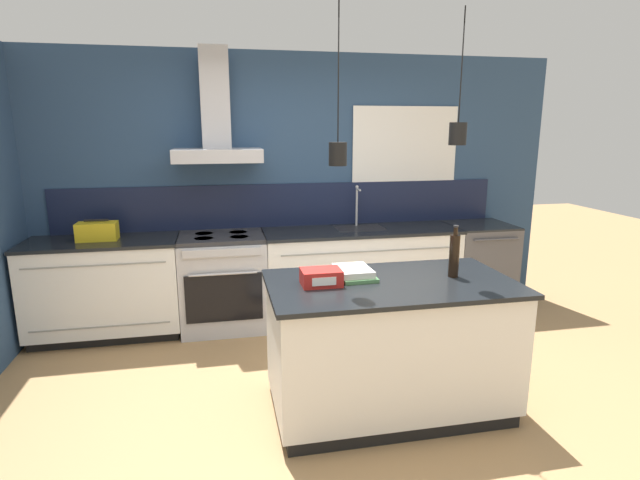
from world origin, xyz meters
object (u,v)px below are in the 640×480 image
at_px(oven_range, 223,282).
at_px(dishwasher, 477,266).
at_px(red_supply_box, 321,277).
at_px(book_stack, 354,273).
at_px(bottle_on_island, 454,255).
at_px(yellow_toolbox, 97,231).

xyz_separation_m(oven_range, dishwasher, (2.64, 0.00, 0.00)).
relative_size(oven_range, red_supply_box, 3.59).
bearing_deg(book_stack, dishwasher, 40.86).
height_order(oven_range, book_stack, book_stack).
distance_m(oven_range, book_stack, 1.82).
bearing_deg(oven_range, bottle_on_island, -47.50).
xyz_separation_m(oven_range, bottle_on_island, (1.52, -1.65, 0.61)).
distance_m(dishwasher, red_supply_box, 2.67).
bearing_deg(book_stack, yellow_toolbox, 141.47).
relative_size(book_stack, red_supply_box, 1.34).
xyz_separation_m(book_stack, red_supply_box, (-0.25, -0.12, 0.02)).
distance_m(dishwasher, book_stack, 2.40).
bearing_deg(book_stack, red_supply_box, -154.39).
bearing_deg(oven_range, red_supply_box, -69.84).
bearing_deg(dishwasher, red_supply_box, -140.72).
height_order(oven_range, yellow_toolbox, yellow_toolbox).
distance_m(dishwasher, yellow_toolbox, 3.75).
xyz_separation_m(book_stack, yellow_toolbox, (-1.93, 1.54, 0.05)).
relative_size(bottle_on_island, red_supply_box, 1.39).
height_order(bottle_on_island, book_stack, bottle_on_island).
bearing_deg(oven_range, dishwasher, 0.09).
xyz_separation_m(dishwasher, bottle_on_island, (-1.12, -1.66, 0.61)).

